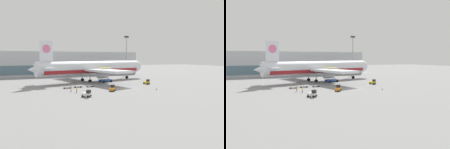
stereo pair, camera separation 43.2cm
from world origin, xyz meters
The scene contains 14 objects.
ground_plane centered at (0.00, 0.00, 0.00)m, with size 400.00×400.00×0.00m, color gray.
terminal_building centered at (-8.41, 68.69, 6.99)m, with size 90.00×18.20×14.00m.
light_mast centered at (24.87, 50.59, 13.49)m, with size 2.80×0.50×23.31m.
airplane_main centered at (-4.14, 26.88, 5.84)m, with size 56.92×48.46×17.00m.
scissor_lift_loader centered at (-0.02, 21.72, 2.33)m, with size 5.79×4.47×6.27m.
baggage_tug_foreground centered at (-17.81, -9.75, 0.88)m, with size 2.77×2.69×2.00m.
baggage_tug_mid centered at (-7.36, -2.88, 0.88)m, with size 2.59×2.81×2.00m.
baggage_tug_far centered at (12.51, 8.33, 0.88)m, with size 2.55×2.82×2.00m.
baggage_dolly_lead centered at (-19.22, 8.66, 0.39)m, with size 3.75×1.72×0.48m.
baggage_dolly_second centered at (-15.25, 9.59, 0.39)m, with size 3.75×1.72×0.48m.
baggage_dolly_third centered at (-10.84, 9.40, 0.39)m, with size 3.75×1.72×0.48m.
ground_crew_near centered at (-19.73, 0.97, 1.09)m, with size 0.32×0.55×1.84m.
ground_crew_far centered at (-18.60, -1.60, 0.98)m, with size 0.23×0.57×1.68m.
traffic_cone_near centered at (7.26, -5.83, 0.34)m, with size 0.40×0.40×0.69m.
Camera 1 is at (-34.61, -65.71, 10.67)m, focal length 35.00 mm.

